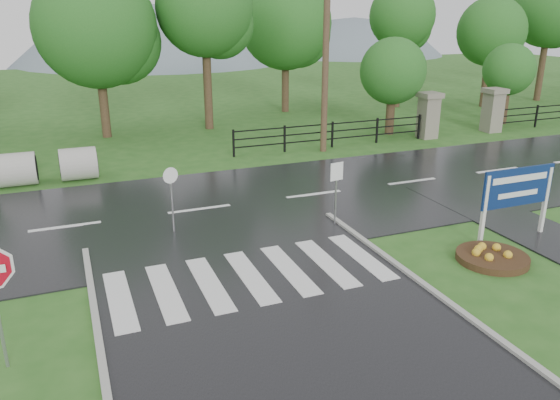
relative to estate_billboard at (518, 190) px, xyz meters
name	(u,v)px	position (x,y,z in m)	size (l,w,h in m)	color
main_road	(200,210)	(-7.50, 5.43, -1.41)	(90.00, 8.00, 0.04)	black
walkway	(554,241)	(1.00, -0.57, -1.41)	(2.20, 11.00, 0.04)	black
crosswalk	(250,276)	(-7.50, 0.43, -1.35)	(6.50, 2.80, 0.02)	silver
pillar_west	(428,114)	(5.50, 11.43, -0.24)	(1.00, 1.00, 2.24)	gray
pillar_east	(493,109)	(9.50, 11.43, -0.24)	(1.00, 1.00, 2.24)	gray
fence_west	(332,132)	(0.25, 11.43, -0.69)	(9.58, 0.08, 1.20)	black
hills	(131,183)	(-4.01, 60.43, -16.95)	(102.00, 48.00, 48.00)	slate
treeline	(156,126)	(-6.50, 19.43, -1.41)	(83.20, 5.20, 10.00)	#1E5D1C
estate_billboard	(518,190)	(0.00, 0.00, 0.00)	(2.35, 0.10, 2.05)	silver
flower_bed	(492,256)	(-1.50, -0.94, -1.28)	(1.79, 1.79, 0.36)	#332111
reg_sign_small	(336,181)	(-4.11, 2.67, -0.03)	(0.43, 0.09, 1.93)	#939399
reg_sign_round	(171,191)	(-8.63, 3.85, -0.15)	(0.44, 0.17, 1.95)	#939399
utility_pole_east	(326,53)	(-0.45, 10.93, 2.86)	(1.46, 0.52, 8.42)	#473523
entrance_tree_left	(393,71)	(4.28, 12.93, 1.73)	(3.27, 3.27, 4.80)	#3D2B1C
entrance_tree_right	(509,70)	(11.67, 12.93, 1.52)	(2.77, 2.77, 4.35)	#3D2B1C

